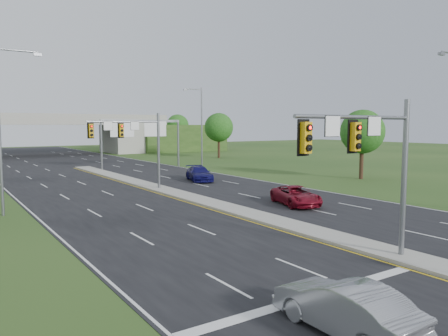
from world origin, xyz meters
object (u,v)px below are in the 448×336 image
object	(u,v)px
signal_mast_near	(373,154)
car_far_a	(296,196)
sign_gantry	(141,130)
car_silver	(345,307)
signal_mast_far	(135,139)
car_far_b	(199,174)
overpass	(38,137)

from	to	relation	value
signal_mast_near	car_far_a	xyz separation A→B (m)	(7.29, 12.24, -4.01)
sign_gantry	car_silver	size ratio (longest dim) A/B	2.54
car_silver	car_far_a	bearing A→B (deg)	-129.46
signal_mast_far	car_far_b	world-z (taller)	signal_mast_far
signal_mast_far	car_silver	size ratio (longest dim) A/B	1.54
overpass	car_far_a	world-z (taller)	overpass
signal_mast_near	car_far_b	world-z (taller)	signal_mast_near
car_far_a	sign_gantry	bearing A→B (deg)	104.41
signal_mast_near	car_far_b	xyz separation A→B (m)	(8.51, 28.43, -3.95)
car_silver	car_far_b	bearing A→B (deg)	-113.97
sign_gantry	signal_mast_far	bearing A→B (deg)	-114.11
car_silver	car_far_a	xyz separation A→B (m)	(12.64, 15.57, -0.05)
signal_mast_far	overpass	bearing A→B (deg)	87.65
car_far_a	car_silver	bearing A→B (deg)	-111.75
sign_gantry	overpass	size ratio (longest dim) A/B	0.14
overpass	car_far_b	world-z (taller)	overpass
signal_mast_near	car_silver	distance (m)	7.44
signal_mast_far	car_silver	distance (m)	29.10
car_silver	car_far_b	distance (m)	34.66
signal_mast_far	car_far_a	world-z (taller)	signal_mast_far
sign_gantry	car_far_a	distance (m)	33.11
sign_gantry	overpass	xyz separation A→B (m)	(-6.68, 35.08, -1.69)
overpass	car_far_a	xyz separation A→B (m)	(5.02, -67.84, -2.83)
signal_mast_near	overpass	world-z (taller)	overpass
overpass	signal_mast_near	bearing A→B (deg)	-91.62
signal_mast_far	car_far_a	xyz separation A→B (m)	(7.29, -12.76, -4.01)
signal_mast_near	overpass	xyz separation A→B (m)	(2.26, 80.07, -1.17)
car_silver	car_far_b	size ratio (longest dim) A/B	0.87
signal_mast_near	car_silver	bearing A→B (deg)	-148.08
car_far_a	signal_mast_far	bearing A→B (deg)	137.04
overpass	car_far_a	size ratio (longest dim) A/B	15.89
signal_mast_near	car_far_a	bearing A→B (deg)	59.23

